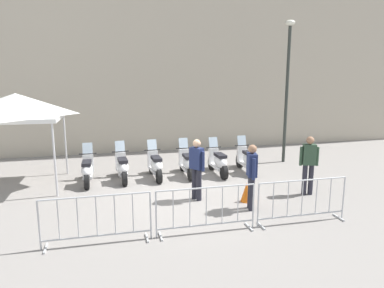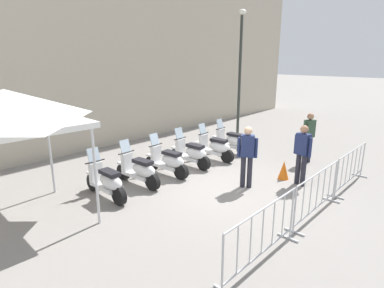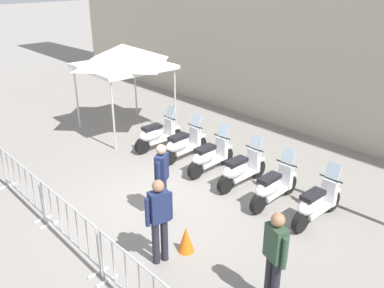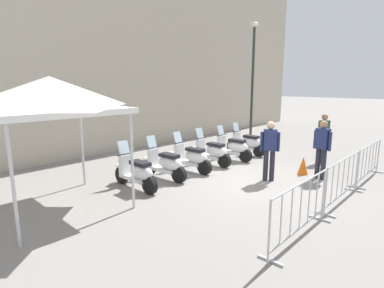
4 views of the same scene
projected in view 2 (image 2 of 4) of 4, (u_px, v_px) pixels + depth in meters
name	position (u px, v px, depth m)	size (l,w,h in m)	color
ground_plane	(232.00, 188.00, 8.75)	(120.00, 120.00, 0.00)	gray
motorcycle_0	(107.00, 182.00, 7.99)	(0.56, 1.72, 1.24)	black
motorcycle_1	(139.00, 170.00, 8.82)	(0.56, 1.73, 1.24)	black
motorcycle_2	(168.00, 161.00, 9.59)	(0.56, 1.73, 1.24)	black
motorcycle_3	(191.00, 153.00, 10.38)	(0.56, 1.72, 1.24)	black
motorcycle_4	(215.00, 147.00, 11.08)	(0.56, 1.73, 1.24)	black
motorcycle_5	(231.00, 141.00, 11.90)	(0.56, 1.72, 1.24)	black
barrier_segment_0	(262.00, 236.00, 5.41)	(2.28, 0.49, 1.07)	#B2B5B7
barrier_segment_1	(317.00, 194.00, 7.08)	(2.28, 0.49, 1.07)	#B2B5B7
barrier_segment_2	(351.00, 168.00, 8.74)	(2.28, 0.49, 1.07)	#B2B5B7
street_lamp	(240.00, 63.00, 13.31)	(0.36, 0.36, 5.42)	#2D332D
officer_near_row_end	(247.00, 154.00, 8.55)	(0.39, 0.46, 1.73)	#23232D
officer_mid_plaza	(309.00, 135.00, 10.65)	(0.53, 0.31, 1.73)	#23232D
officer_by_barriers	(302.00, 152.00, 8.73)	(0.28, 0.54, 1.73)	#23232D
canopy_tent	(6.00, 109.00, 6.22)	(2.61, 2.61, 2.91)	silver
traffic_cone	(284.00, 170.00, 9.35)	(0.32, 0.32, 0.55)	orange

